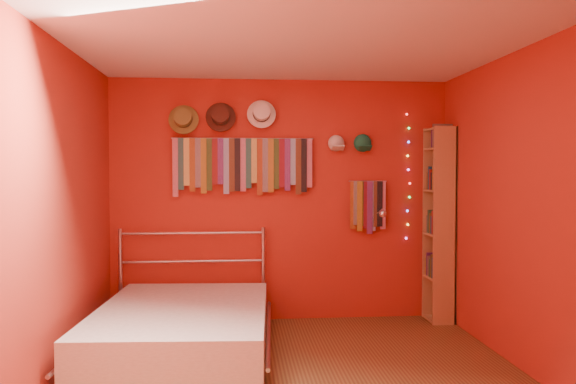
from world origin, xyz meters
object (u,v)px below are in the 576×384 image
object	(u,v)px
tie_rack	(243,163)
reading_lamp	(382,214)
bookshelf	(443,223)
bed	(183,329)

from	to	relation	value
tie_rack	reading_lamp	xyz separation A→B (m)	(1.40, -0.18, -0.51)
tie_rack	bookshelf	xyz separation A→B (m)	(2.05, -0.16, -0.62)
tie_rack	bed	bearing A→B (deg)	-115.93
tie_rack	bed	world-z (taller)	tie_rack
bookshelf	bed	world-z (taller)	bookshelf
tie_rack	bed	size ratio (longest dim) A/B	0.71
bed	reading_lamp	bearing A→B (deg)	27.79
tie_rack	bookshelf	size ratio (longest dim) A/B	0.72
reading_lamp	bed	bearing A→B (deg)	-155.54
tie_rack	bed	distance (m)	1.83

